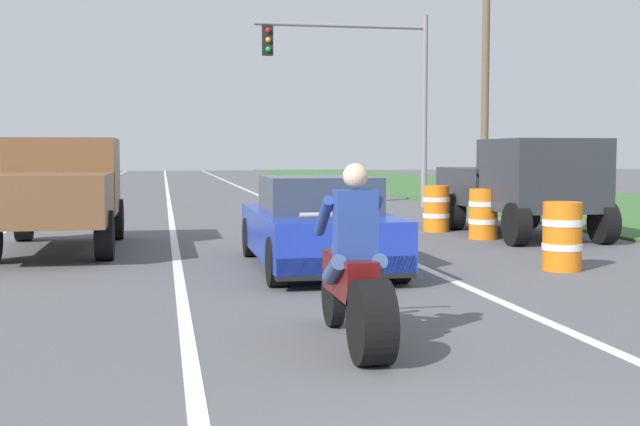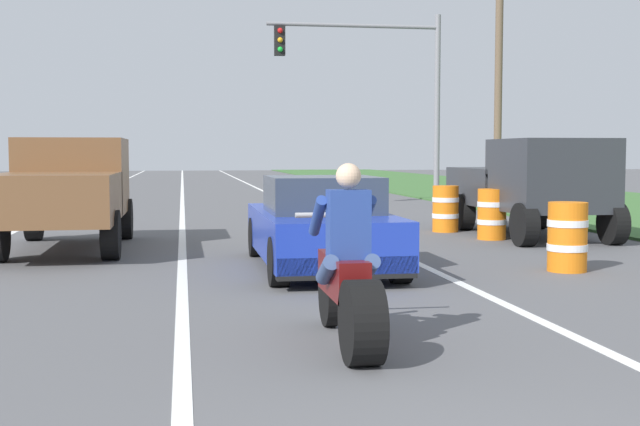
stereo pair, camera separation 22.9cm
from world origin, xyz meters
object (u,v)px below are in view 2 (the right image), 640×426
object	(u,v)px
pickup_truck_right_shoulder_dark_grey	(531,183)
construction_barrel_mid	(492,214)
traffic_light_mast_near	(384,77)
construction_barrel_nearest	(567,237)
sports_car_blue	(321,226)
motorcycle_with_rider	(348,281)
construction_barrel_far	(445,209)
pickup_truck_left_lane_brown	(67,187)

from	to	relation	value
pickup_truck_right_shoulder_dark_grey	construction_barrel_mid	distance (m)	1.23
pickup_truck_right_shoulder_dark_grey	traffic_light_mast_near	size ratio (longest dim) A/B	0.80
construction_barrel_nearest	traffic_light_mast_near	bearing A→B (deg)	87.18
pickup_truck_right_shoulder_dark_grey	sports_car_blue	bearing A→B (deg)	-141.08
motorcycle_with_rider	construction_barrel_mid	xyz separation A→B (m)	(4.62, 8.67, -0.09)
sports_car_blue	construction_barrel_nearest	size ratio (longest dim) A/B	4.30
traffic_light_mast_near	construction_barrel_far	bearing A→B (deg)	-93.91
pickup_truck_right_shoulder_dark_grey	construction_barrel_mid	world-z (taller)	pickup_truck_right_shoulder_dark_grey
motorcycle_with_rider	pickup_truck_left_lane_brown	bearing A→B (deg)	112.66
motorcycle_with_rider	traffic_light_mast_near	size ratio (longest dim) A/B	0.37
motorcycle_with_rider	construction_barrel_mid	world-z (taller)	motorcycle_with_rider
traffic_light_mast_near	construction_barrel_far	world-z (taller)	traffic_light_mast_near
traffic_light_mast_near	construction_barrel_mid	size ratio (longest dim) A/B	6.00
construction_barrel_mid	construction_barrel_far	xyz separation A→B (m)	(-0.41, 1.70, 0.00)
motorcycle_with_rider	sports_car_blue	world-z (taller)	motorcycle_with_rider
motorcycle_with_rider	pickup_truck_left_lane_brown	xyz separation A→B (m)	(-3.43, 8.21, 0.51)
motorcycle_with_rider	construction_barrel_far	xyz separation A→B (m)	(4.21, 10.37, -0.09)
construction_barrel_far	motorcycle_with_rider	bearing A→B (deg)	-112.08
pickup_truck_right_shoulder_dark_grey	construction_barrel_nearest	distance (m)	5.16
motorcycle_with_rider	construction_barrel_mid	distance (m)	9.82
sports_car_blue	construction_barrel_mid	xyz separation A→B (m)	(4.03, 3.65, -0.13)
pickup_truck_left_lane_brown	pickup_truck_right_shoulder_dark_grey	size ratio (longest dim) A/B	1.00
pickup_truck_right_shoulder_dark_grey	construction_barrel_far	distance (m)	2.00
sports_car_blue	pickup_truck_right_shoulder_dark_grey	bearing A→B (deg)	38.92
traffic_light_mast_near	construction_barrel_nearest	xyz separation A→B (m)	(-0.70, -14.21, -3.55)
pickup_truck_right_shoulder_dark_grey	traffic_light_mast_near	world-z (taller)	traffic_light_mast_near
pickup_truck_right_shoulder_dark_grey	construction_barrel_far	size ratio (longest dim) A/B	4.80
construction_barrel_far	traffic_light_mast_near	bearing A→B (deg)	86.09
construction_barrel_nearest	sports_car_blue	bearing A→B (deg)	166.66
pickup_truck_right_shoulder_dark_grey	construction_barrel_nearest	world-z (taller)	pickup_truck_right_shoulder_dark_grey
construction_barrel_mid	pickup_truck_left_lane_brown	bearing A→B (deg)	-176.73
sports_car_blue	pickup_truck_right_shoulder_dark_grey	world-z (taller)	pickup_truck_right_shoulder_dark_grey
pickup_truck_right_shoulder_dark_grey	construction_barrel_far	bearing A→B (deg)	137.30
traffic_light_mast_near	construction_barrel_mid	bearing A→B (deg)	-90.83
sports_car_blue	construction_barrel_mid	world-z (taller)	sports_car_blue
traffic_light_mast_near	pickup_truck_right_shoulder_dark_grey	bearing A→B (deg)	-84.77
construction_barrel_nearest	construction_barrel_mid	bearing A→B (deg)	82.88
pickup_truck_left_lane_brown	construction_barrel_mid	bearing A→B (deg)	3.27
pickup_truck_right_shoulder_dark_grey	construction_barrel_mid	size ratio (longest dim) A/B	4.80
sports_car_blue	pickup_truck_left_lane_brown	size ratio (longest dim) A/B	0.90
traffic_light_mast_near	construction_barrel_nearest	size ratio (longest dim) A/B	6.00
sports_car_blue	traffic_light_mast_near	xyz separation A→B (m)	(4.17, 13.38, 3.42)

